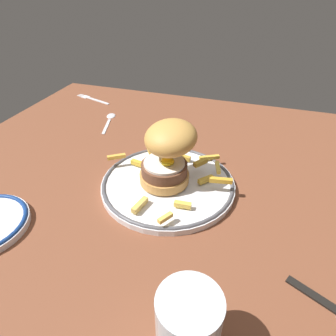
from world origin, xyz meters
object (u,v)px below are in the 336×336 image
object	(u,v)px
water_glass	(188,328)
spoon	(110,117)
dinner_plate	(168,183)
burger	(168,152)
fork	(92,99)

from	to	relation	value
water_glass	spoon	size ratio (longest dim) A/B	0.70
water_glass	dinner_plate	bearing A→B (deg)	112.12
burger	water_glass	bearing A→B (deg)	-67.96
water_glass	fork	distance (cm)	82.25
burger	dinner_plate	bearing A→B (deg)	-72.13
spoon	burger	bearing A→B (deg)	-43.76
burger	fork	world-z (taller)	burger
fork	spoon	distance (cm)	17.11
water_glass	fork	bearing A→B (deg)	127.62
burger	water_glass	distance (cm)	31.16
fork	spoon	size ratio (longest dim) A/B	1.07
burger	fork	bearing A→B (deg)	136.64
dinner_plate	fork	bearing A→B (deg)	136.31
burger	spoon	world-z (taller)	burger
burger	spoon	bearing A→B (deg)	136.24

